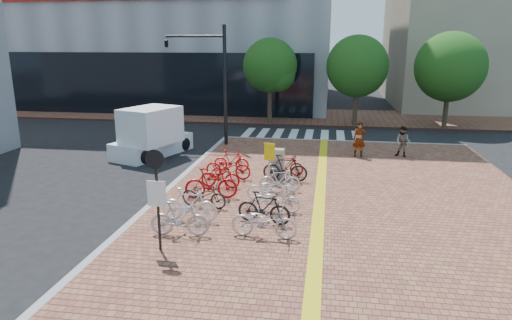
% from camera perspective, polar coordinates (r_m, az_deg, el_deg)
% --- Properties ---
extents(ground, '(120.00, 120.00, 0.00)m').
position_cam_1_polar(ground, '(16.06, 0.64, -6.63)').
color(ground, black).
rests_on(ground, ground).
extents(sidewalk, '(14.00, 34.00, 0.15)m').
position_cam_1_polar(sidewalk, '(11.39, 12.38, -16.02)').
color(sidewalk, brown).
rests_on(sidewalk, ground).
extents(tactile_strip, '(0.40, 34.00, 0.01)m').
position_cam_1_polar(tactile_strip, '(11.32, 7.16, -15.49)').
color(tactile_strip, gold).
rests_on(tactile_strip, sidewalk).
extents(kerb_west, '(0.25, 34.00, 0.15)m').
position_cam_1_polar(kerb_west, '(12.94, -21.21, -12.77)').
color(kerb_west, gray).
rests_on(kerb_west, ground).
extents(kerb_north, '(14.00, 0.25, 0.15)m').
position_cam_1_polar(kerb_north, '(27.42, 10.61, 2.25)').
color(kerb_north, gray).
rests_on(kerb_north, ground).
extents(far_sidewalk, '(70.00, 8.00, 0.15)m').
position_cam_1_polar(far_sidewalk, '(36.33, 5.57, 5.42)').
color(far_sidewalk, brown).
rests_on(far_sidewalk, ground).
extents(building_beige, '(20.00, 18.00, 18.00)m').
position_cam_1_polar(building_beige, '(49.51, 29.03, 16.52)').
color(building_beige, gray).
rests_on(building_beige, ground).
extents(crosswalk, '(7.50, 4.00, 0.01)m').
position_cam_1_polar(crosswalk, '(29.44, 5.65, 3.13)').
color(crosswalk, silver).
rests_on(crosswalk, ground).
extents(street_trees, '(16.20, 4.60, 6.35)m').
position_cam_1_polar(street_trees, '(32.43, 14.42, 11.10)').
color(street_trees, '#38281E').
rests_on(street_trees, far_sidewalk).
extents(bike_0, '(1.82, 0.65, 1.07)m').
position_cam_1_polar(bike_0, '(13.89, -9.53, -7.26)').
color(bike_0, '#ADADB2').
rests_on(bike_0, sidewalk).
extents(bike_1, '(1.89, 0.58, 1.13)m').
position_cam_1_polar(bike_1, '(14.91, -8.35, -5.56)').
color(bike_1, white).
rests_on(bike_1, sidewalk).
extents(bike_2, '(1.79, 0.91, 0.90)m').
position_cam_1_polar(bike_2, '(16.14, -6.54, -4.35)').
color(bike_2, black).
rests_on(bike_2, sidewalk).
extents(bike_3, '(2.02, 0.90, 1.17)m').
position_cam_1_polar(bike_3, '(16.93, -5.63, -2.93)').
color(bike_3, '#AB0C10').
rests_on(bike_3, sidewalk).
extents(bike_4, '(1.62, 0.53, 0.96)m').
position_cam_1_polar(bike_4, '(18.19, -4.49, -2.01)').
color(bike_4, '#A50E0B').
rests_on(bike_4, sidewalk).
extents(bike_5, '(2.03, 0.87, 1.04)m').
position_cam_1_polar(bike_5, '(19.38, -3.50, -0.83)').
color(bike_5, red).
rests_on(bike_5, sidewalk).
extents(bike_6, '(1.63, 0.52, 0.97)m').
position_cam_1_polar(bike_6, '(20.45, -3.10, -0.10)').
color(bike_6, red).
rests_on(bike_6, sidewalk).
extents(bike_7, '(2.02, 0.78, 1.05)m').
position_cam_1_polar(bike_7, '(13.59, 1.03, -7.62)').
color(bike_7, '#B6B6BB').
rests_on(bike_7, sidewalk).
extents(bike_8, '(1.82, 0.81, 1.06)m').
position_cam_1_polar(bike_8, '(14.61, 0.99, -5.98)').
color(bike_8, black).
rests_on(bike_8, sidewalk).
extents(bike_9, '(1.68, 0.59, 0.88)m').
position_cam_1_polar(bike_9, '(15.62, 2.54, -4.96)').
color(bike_9, silver).
rests_on(bike_9, sidewalk).
extents(bike_10, '(1.89, 0.88, 0.96)m').
position_cam_1_polar(bike_10, '(16.63, 2.01, -3.57)').
color(bike_10, silver).
rests_on(bike_10, sidewalk).
extents(bike_11, '(1.63, 0.61, 0.96)m').
position_cam_1_polar(bike_11, '(17.66, 3.00, -2.51)').
color(bike_11, silver).
rests_on(bike_11, sidewalk).
extents(bike_12, '(1.88, 0.59, 1.12)m').
position_cam_1_polar(bike_12, '(19.00, 3.66, -1.02)').
color(bike_12, black).
rests_on(bike_12, sidewalk).
extents(bike_13, '(1.61, 0.67, 0.94)m').
position_cam_1_polar(bike_13, '(19.89, 3.75, -0.58)').
color(bike_13, '#AB150C').
rests_on(bike_13, sidewalk).
extents(pedestrian_a, '(0.70, 0.51, 1.79)m').
position_cam_1_polar(pedestrian_a, '(23.51, 12.79, 2.52)').
color(pedestrian_a, gray).
rests_on(pedestrian_a, sidewalk).
extents(pedestrian_b, '(0.94, 0.86, 1.56)m').
position_cam_1_polar(pedestrian_b, '(24.11, 17.90, 2.18)').
color(pedestrian_b, '#484A5C').
rests_on(pedestrian_b, sidewalk).
extents(utility_box, '(0.61, 0.47, 1.23)m').
position_cam_1_polar(utility_box, '(19.57, 2.70, -0.37)').
color(utility_box, silver).
rests_on(utility_box, sidewalk).
extents(yellow_sign, '(0.45, 0.16, 1.67)m').
position_cam_1_polar(yellow_sign, '(18.65, 1.66, 0.59)').
color(yellow_sign, '#B7B7BC').
rests_on(yellow_sign, sidewalk).
extents(notice_sign, '(0.54, 0.12, 2.91)m').
position_cam_1_polar(notice_sign, '(12.60, -12.32, -3.44)').
color(notice_sign, black).
rests_on(notice_sign, sidewalk).
extents(traffic_light_pole, '(3.52, 1.36, 6.55)m').
position_cam_1_polar(traffic_light_pole, '(25.80, -7.27, 11.93)').
color(traffic_light_pole, black).
rests_on(traffic_light_pole, sidewalk).
extents(box_truck, '(3.36, 4.91, 2.62)m').
position_cam_1_polar(box_truck, '(24.46, -13.03, 3.41)').
color(box_truck, white).
rests_on(box_truck, ground).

